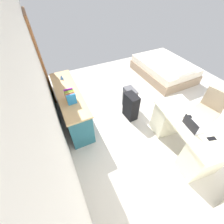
# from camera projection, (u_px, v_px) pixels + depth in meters

# --- Properties ---
(ground_plane) EXTENTS (5.69, 5.69, 0.00)m
(ground_plane) POSITION_uv_depth(u_px,v_px,m) (153.00, 108.00, 3.87)
(ground_plane) COLOR beige
(wall_back) EXTENTS (4.59, 0.10, 2.77)m
(wall_back) POSITION_uv_depth(u_px,v_px,m) (43.00, 87.00, 2.17)
(wall_back) COLOR silver
(wall_back) RESTS_ON ground_plane
(door_wooden) EXTENTS (0.88, 0.05, 2.04)m
(door_wooden) POSITION_uv_depth(u_px,v_px,m) (41.00, 61.00, 3.57)
(door_wooden) COLOR brown
(door_wooden) RESTS_ON ground_plane
(desk) EXTENTS (1.52, 0.85, 0.76)m
(desk) POSITION_uv_depth(u_px,v_px,m) (184.00, 135.00, 2.78)
(desk) COLOR beige
(desk) RESTS_ON ground_plane
(office_chair) EXTENTS (0.55, 0.55, 0.94)m
(office_chair) POSITION_uv_depth(u_px,v_px,m) (206.00, 113.00, 3.16)
(office_chair) COLOR black
(office_chair) RESTS_ON ground_plane
(credenza) EXTENTS (1.80, 0.48, 0.80)m
(credenza) POSITION_uv_depth(u_px,v_px,m) (71.00, 106.00, 3.34)
(credenza) COLOR #235B6B
(credenza) RESTS_ON ground_plane
(bed) EXTENTS (1.92, 1.42, 0.58)m
(bed) POSITION_uv_depth(u_px,v_px,m) (164.00, 69.00, 4.84)
(bed) COLOR gray
(bed) RESTS_ON ground_plane
(suitcase_black) EXTENTS (0.37, 0.24, 0.65)m
(suitcase_black) POSITION_uv_depth(u_px,v_px,m) (131.00, 106.00, 3.43)
(suitcase_black) COLOR black
(suitcase_black) RESTS_ON ground_plane
(suitcase_spare_grey) EXTENTS (0.36, 0.22, 0.58)m
(suitcase_spare_grey) POSITION_uv_depth(u_px,v_px,m) (130.00, 99.00, 3.68)
(suitcase_spare_grey) COLOR #4C4C51
(suitcase_spare_grey) RESTS_ON ground_plane
(laptop) EXTENTS (0.34, 0.26, 0.21)m
(laptop) POSITION_uv_depth(u_px,v_px,m) (192.00, 126.00, 2.41)
(laptop) COLOR #B7B7BC
(laptop) RESTS_ON desk
(computer_mouse) EXTENTS (0.07, 0.11, 0.03)m
(computer_mouse) POSITION_uv_depth(u_px,v_px,m) (183.00, 116.00, 2.61)
(computer_mouse) COLOR white
(computer_mouse) RESTS_ON desk
(cell_phone_near_laptop) EXTENTS (0.10, 0.15, 0.01)m
(cell_phone_near_laptop) POSITION_uv_depth(u_px,v_px,m) (212.00, 139.00, 2.28)
(cell_phone_near_laptop) COLOR black
(cell_phone_near_laptop) RESTS_ON desk
(cell_phone_by_mouse) EXTENTS (0.12, 0.15, 0.01)m
(cell_phone_by_mouse) POSITION_uv_depth(u_px,v_px,m) (188.00, 116.00, 2.61)
(cell_phone_by_mouse) COLOR black
(cell_phone_by_mouse) RESTS_ON desk
(book_row) EXTENTS (0.23, 0.17, 0.22)m
(book_row) POSITION_uv_depth(u_px,v_px,m) (70.00, 97.00, 2.78)
(book_row) COLOR #2372AF
(book_row) RESTS_ON credenza
(figurine_small) EXTENTS (0.08, 0.08, 0.11)m
(figurine_small) POSITION_uv_depth(u_px,v_px,m) (61.00, 77.00, 3.36)
(figurine_small) COLOR #4C7FBF
(figurine_small) RESTS_ON credenza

